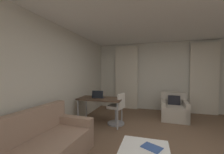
# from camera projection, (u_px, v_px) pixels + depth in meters

# --- Properties ---
(ground_plane) EXTENTS (12.00, 12.00, 0.00)m
(ground_plane) POSITION_uv_depth(u_px,v_px,m) (171.00, 154.00, 2.57)
(ground_plane) COLOR brown
(wall_window) EXTENTS (5.12, 0.06, 2.60)m
(wall_window) POSITION_uv_depth(u_px,v_px,m) (162.00, 77.00, 5.42)
(wall_window) COLOR beige
(wall_window) RESTS_ON ground
(wall_left) EXTENTS (0.06, 6.12, 2.60)m
(wall_left) POSITION_uv_depth(u_px,v_px,m) (53.00, 80.00, 3.23)
(wall_left) COLOR beige
(wall_left) RESTS_ON ground
(ceiling) EXTENTS (5.12, 6.12, 0.06)m
(ceiling) POSITION_uv_depth(u_px,v_px,m) (174.00, 7.00, 2.46)
(ceiling) COLOR white
(ceiling) RESTS_ON wall_left
(curtain_left_panel) EXTENTS (0.90, 0.06, 2.50)m
(curtain_left_panel) POSITION_uv_depth(u_px,v_px,m) (126.00, 78.00, 5.69)
(curtain_left_panel) COLOR beige
(curtain_left_panel) RESTS_ON ground
(curtain_right_panel) EXTENTS (0.90, 0.06, 2.50)m
(curtain_right_panel) POSITION_uv_depth(u_px,v_px,m) (204.00, 78.00, 4.92)
(curtain_right_panel) COLOR beige
(curtain_right_panel) RESTS_ON ground
(armchair) EXTENTS (0.81, 0.90, 0.80)m
(armchair) POSITION_uv_depth(u_px,v_px,m) (174.00, 110.00, 4.45)
(armchair) COLOR #B2A899
(armchair) RESTS_ON ground
(desk) EXTENTS (1.24, 0.61, 0.74)m
(desk) POSITION_uv_depth(u_px,v_px,m) (100.00, 100.00, 4.02)
(desk) COLOR #4C3828
(desk) RESTS_ON ground
(desk_chair) EXTENTS (0.48, 0.48, 0.88)m
(desk_chair) POSITION_uv_depth(u_px,v_px,m) (117.00, 111.00, 3.98)
(desk_chair) COLOR gray
(desk_chair) RESTS_ON ground
(laptop) EXTENTS (0.35, 0.28, 0.22)m
(laptop) POSITION_uv_depth(u_px,v_px,m) (98.00, 96.00, 4.02)
(laptop) COLOR #2D2D33
(laptop) RESTS_ON desk
(magazine_open) EXTENTS (0.34, 0.31, 0.01)m
(magazine_open) POSITION_uv_depth(u_px,v_px,m) (152.00, 147.00, 2.09)
(magazine_open) COLOR #335193
(magazine_open) RESTS_ON coffee_table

